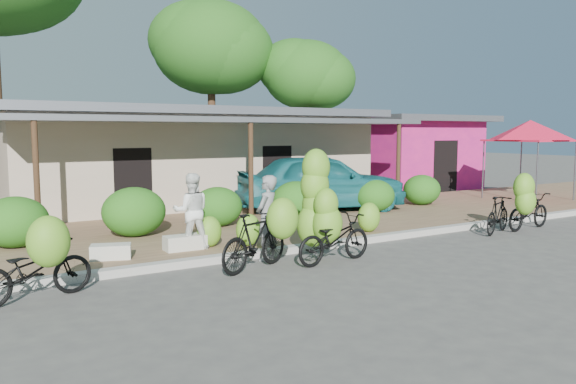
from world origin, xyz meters
The scene contains 27 objects.
ground centered at (0.00, 0.00, 0.00)m, with size 100.00×100.00×0.00m, color #4B4845.
sidewalk centered at (0.00, 5.00, 0.06)m, with size 60.00×6.00×0.12m, color #926F4E.
curb centered at (0.00, 2.00, 0.07)m, with size 60.00×0.25×0.15m, color #A8A399.
shop_main centered at (0.00, 10.93, 1.72)m, with size 13.00×8.50×3.35m.
shop_pink centered at (10.50, 10.99, 1.67)m, with size 6.00×6.00×3.25m.
tree_center_right centered at (3.31, 16.61, 6.53)m, with size 5.47×5.37×8.58m.
tree_near_right centered at (7.31, 14.61, 5.32)m, with size 4.27×4.07×6.91m.
hedge_0 centered at (-6.20, 5.10, 0.66)m, with size 1.39×1.25×1.09m, color #265814.
hedge_1 centered at (-3.68, 5.04, 0.70)m, with size 1.48×1.33×1.16m, color #265814.
hedge_2 centered at (-1.43, 5.28, 0.63)m, with size 1.31×1.18×1.02m, color #265814.
hedge_3 centered at (0.84, 5.03, 0.66)m, with size 1.39×1.25×1.09m, color #265814.
hedge_4 centered at (3.78, 5.16, 0.62)m, with size 1.27×1.14×0.99m, color #265814.
hedge_5 centered at (6.22, 5.60, 0.62)m, with size 1.29×1.16×1.01m, color #265814.
red_canopy centered at (10.63, 4.70, 2.61)m, with size 3.50×3.50×2.86m.
bike_far_left centered at (-6.35, 1.09, 0.57)m, with size 1.92×1.40×1.38m.
bike_left centered at (-2.55, 1.01, 0.63)m, with size 1.86×1.43×1.40m.
bike_center centered at (-1.04, 1.06, 0.84)m, with size 1.88×1.27×2.23m.
bike_right centered at (4.49, 0.98, 0.67)m, with size 1.64×1.32×1.57m.
bike_far_right centered at (5.59, 1.14, 0.48)m, with size 1.88×0.82×0.96m.
loose_banana_a centered at (-2.68, 2.97, 0.45)m, with size 0.53×0.45×0.66m, color #70AB2A.
loose_banana_b centered at (-1.92, 2.63, 0.47)m, with size 0.55×0.47×0.69m, color #70AB2A.
loose_banana_c centered at (1.37, 2.56, 0.48)m, with size 0.58×0.49×0.73m, color #70AB2A.
sack_near centered at (-3.23, 2.98, 0.27)m, with size 0.85×0.40×0.30m, color silver.
sack_far centered at (-4.77, 2.92, 0.26)m, with size 0.75×0.38×0.28m, color silver.
vendor centered at (-2.00, 1.70, 0.85)m, with size 0.62×0.41×1.71m, color gray.
bystander centered at (-3.06, 3.02, 0.91)m, with size 0.77×0.60×1.59m, color white.
teal_van centered at (2.60, 6.33, 1.01)m, with size 2.11×5.24×1.79m, color #17636A.
Camera 1 is at (-7.48, -7.91, 2.57)m, focal length 35.00 mm.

